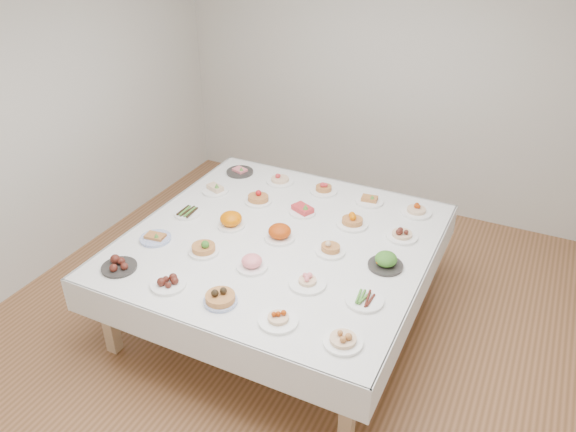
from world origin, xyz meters
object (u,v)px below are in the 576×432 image
at_px(dish_12, 280,232).
at_px(dish_24, 417,207).
at_px(display_table, 280,246).
at_px(dish_0, 118,262).

distance_m(dish_12, dish_24, 1.22).
relative_size(display_table, dish_24, 9.06).
distance_m(dish_0, dish_24, 2.45).
distance_m(dish_0, dish_12, 1.23).
relative_size(display_table, dish_0, 9.18).
height_order(dish_0, dish_24, dish_24).
xyz_separation_m(dish_0, dish_12, (0.87, 0.87, 0.01)).
relative_size(dish_12, dish_24, 0.93).
xyz_separation_m(display_table, dish_24, (0.86, 0.86, 0.12)).
xyz_separation_m(display_table, dish_12, (0.00, 0.00, 0.13)).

